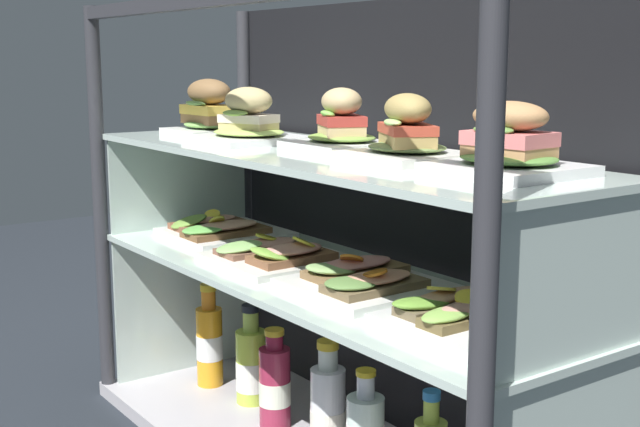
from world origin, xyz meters
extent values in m
cylinder|color=#333338|center=(-0.62, -0.20, 0.47)|extent=(0.03, 0.03, 0.94)
cylinder|color=#333338|center=(0.62, -0.20, 0.47)|extent=(0.03, 0.03, 0.94)
cylinder|color=#333338|center=(-0.62, 0.20, 0.47)|extent=(0.03, 0.03, 0.94)
cube|color=black|center=(0.00, 0.21, 0.48)|extent=(1.20, 0.01, 0.90)
cube|color=silver|center=(-0.60, 0.00, 0.21)|extent=(0.01, 0.37, 0.36)
cube|color=silver|center=(0.00, 0.00, 0.40)|extent=(1.22, 0.38, 0.01)
cube|color=silver|center=(-0.60, 0.00, 0.52)|extent=(0.01, 0.37, 0.23)
cube|color=silver|center=(0.60, 0.00, 0.52)|extent=(0.01, 0.37, 0.23)
cube|color=silver|center=(0.00, 0.00, 0.64)|extent=(1.22, 0.38, 0.01)
cube|color=white|center=(-0.44, 0.00, 0.65)|extent=(0.17, 0.17, 0.01)
ellipsoid|color=#79B056|center=(-0.44, 0.00, 0.67)|extent=(0.13, 0.11, 0.02)
cube|color=olive|center=(-0.44, 0.00, 0.68)|extent=(0.13, 0.08, 0.02)
cube|color=#F1C64B|center=(-0.44, 0.00, 0.70)|extent=(0.13, 0.09, 0.02)
ellipsoid|color=#57803E|center=(-0.44, -0.03, 0.72)|extent=(0.08, 0.03, 0.02)
ellipsoid|color=brown|center=(-0.44, 0.00, 0.74)|extent=(0.14, 0.09, 0.06)
cube|color=white|center=(-0.23, -0.02, 0.65)|extent=(0.21, 0.21, 0.01)
ellipsoid|color=#A3C65A|center=(-0.23, -0.02, 0.67)|extent=(0.16, 0.14, 0.02)
cube|color=#CEB879|center=(-0.23, -0.02, 0.68)|extent=(0.12, 0.10, 0.02)
cube|color=beige|center=(-0.23, -0.02, 0.70)|extent=(0.13, 0.11, 0.02)
ellipsoid|color=#719A42|center=(-0.23, -0.05, 0.71)|extent=(0.07, 0.05, 0.02)
ellipsoid|color=tan|center=(-0.23, -0.02, 0.73)|extent=(0.13, 0.11, 0.06)
cube|color=white|center=(0.00, 0.05, 0.65)|extent=(0.18, 0.18, 0.02)
ellipsoid|color=#77A143|center=(0.00, 0.05, 0.67)|extent=(0.14, 0.12, 0.02)
cube|color=#E1BD82|center=(0.00, 0.05, 0.68)|extent=(0.12, 0.11, 0.02)
cube|color=#BA3930|center=(0.00, 0.05, 0.70)|extent=(0.13, 0.11, 0.02)
ellipsoid|color=#7AC14C|center=(0.00, 0.02, 0.72)|extent=(0.07, 0.05, 0.02)
ellipsoid|color=tan|center=(0.00, 0.05, 0.74)|extent=(0.13, 0.11, 0.05)
cube|color=white|center=(0.22, 0.02, 0.65)|extent=(0.19, 0.19, 0.02)
ellipsoid|color=olive|center=(0.22, 0.02, 0.67)|extent=(0.14, 0.12, 0.02)
cube|color=tan|center=(0.22, 0.02, 0.68)|extent=(0.15, 0.12, 0.02)
cube|color=#BF4631|center=(0.22, 0.02, 0.70)|extent=(0.15, 0.13, 0.02)
ellipsoid|color=#A5D472|center=(0.22, -0.01, 0.71)|extent=(0.08, 0.06, 0.01)
ellipsoid|color=#9F874C|center=(0.22, 0.02, 0.74)|extent=(0.15, 0.13, 0.05)
cube|color=white|center=(0.44, 0.04, 0.65)|extent=(0.20, 0.20, 0.02)
ellipsoid|color=#54873A|center=(0.44, 0.04, 0.67)|extent=(0.16, 0.13, 0.02)
cube|color=tan|center=(0.44, 0.04, 0.68)|extent=(0.13, 0.09, 0.02)
cube|color=#DF7472|center=(0.44, 0.04, 0.70)|extent=(0.13, 0.10, 0.02)
ellipsoid|color=#5C8239|center=(0.44, 0.00, 0.72)|extent=(0.07, 0.04, 0.02)
ellipsoid|color=#AB7C4E|center=(0.44, 0.04, 0.73)|extent=(0.13, 0.10, 0.05)
cube|color=white|center=(-0.42, 0.02, 0.41)|extent=(0.25, 0.25, 0.02)
cube|color=brown|center=(-0.47, 0.01, 0.43)|extent=(0.09, 0.17, 0.01)
ellipsoid|color=#749D40|center=(-0.47, -0.04, 0.44)|extent=(0.10, 0.11, 0.04)
ellipsoid|color=#EC9F8A|center=(-0.47, 0.01, 0.44)|extent=(0.07, 0.14, 0.01)
cylinder|color=yellow|center=(-0.47, 0.02, 0.45)|extent=(0.05, 0.05, 0.02)
cube|color=brown|center=(-0.37, 0.00, 0.43)|extent=(0.09, 0.19, 0.01)
ellipsoid|color=#66B34E|center=(-0.37, -0.06, 0.44)|extent=(0.10, 0.11, 0.02)
ellipsoid|color=#E4A487|center=(-0.37, 0.00, 0.44)|extent=(0.07, 0.16, 0.02)
cylinder|color=yellow|center=(-0.38, -0.02, 0.46)|extent=(0.03, 0.04, 0.02)
cube|color=white|center=(-0.13, -0.01, 0.41)|extent=(0.25, 0.25, 0.01)
cube|color=brown|center=(-0.18, -0.02, 0.43)|extent=(0.09, 0.19, 0.01)
ellipsoid|color=#8DBD68|center=(-0.18, -0.08, 0.44)|extent=(0.10, 0.12, 0.03)
ellipsoid|color=#E59B8D|center=(-0.18, -0.02, 0.44)|extent=(0.07, 0.15, 0.01)
cylinder|color=yellow|center=(-0.19, -0.01, 0.45)|extent=(0.05, 0.05, 0.02)
cube|color=brown|center=(-0.07, -0.02, 0.43)|extent=(0.09, 0.17, 0.02)
ellipsoid|color=#8DC549|center=(-0.07, -0.07, 0.44)|extent=(0.10, 0.10, 0.04)
ellipsoid|color=#E69887|center=(-0.07, -0.02, 0.45)|extent=(0.07, 0.13, 0.02)
cylinder|color=yellow|center=(-0.07, 0.01, 0.46)|extent=(0.06, 0.06, 0.02)
cube|color=white|center=(0.14, 0.00, 0.41)|extent=(0.25, 0.25, 0.02)
cube|color=brown|center=(0.09, 0.02, 0.43)|extent=(0.09, 0.19, 0.01)
ellipsoid|color=#96BD6C|center=(0.09, -0.04, 0.44)|extent=(0.09, 0.11, 0.03)
ellipsoid|color=pink|center=(0.09, 0.02, 0.44)|extent=(0.07, 0.16, 0.02)
cylinder|color=orange|center=(0.10, 0.00, 0.46)|extent=(0.06, 0.06, 0.03)
cube|color=brown|center=(0.19, -0.02, 0.43)|extent=(0.09, 0.18, 0.01)
ellipsoid|color=#638A45|center=(0.19, -0.07, 0.44)|extent=(0.10, 0.11, 0.02)
ellipsoid|color=#F5A785|center=(0.19, -0.02, 0.44)|extent=(0.07, 0.15, 0.02)
cylinder|color=orange|center=(0.20, -0.03, 0.45)|extent=(0.06, 0.06, 0.02)
cube|color=white|center=(0.42, 0.00, 0.42)|extent=(0.25, 0.25, 0.02)
cube|color=brown|center=(0.36, 0.00, 0.43)|extent=(0.06, 0.20, 0.01)
ellipsoid|color=#6FA339|center=(0.36, -0.06, 0.44)|extent=(0.07, 0.11, 0.02)
ellipsoid|color=#E5A77C|center=(0.36, 0.00, 0.45)|extent=(0.05, 0.16, 0.02)
cylinder|color=#F8DF46|center=(0.35, -0.01, 0.46)|extent=(0.07, 0.07, 0.02)
cube|color=brown|center=(0.42, -0.01, 0.43)|extent=(0.06, 0.19, 0.01)
ellipsoid|color=#8EBB53|center=(0.42, -0.07, 0.44)|extent=(0.05, 0.10, 0.02)
ellipsoid|color=#E79E89|center=(0.42, -0.01, 0.45)|extent=(0.05, 0.15, 0.02)
cylinder|color=yellow|center=(0.42, -0.02, 0.46)|extent=(0.06, 0.06, 0.02)
cube|color=brown|center=(0.50, 0.02, 0.43)|extent=(0.06, 0.18, 0.01)
ellipsoid|color=#9FC962|center=(0.50, -0.03, 0.44)|extent=(0.08, 0.10, 0.02)
ellipsoid|color=#E2AA8A|center=(0.50, 0.02, 0.45)|extent=(0.05, 0.14, 0.02)
cylinder|color=#FAE145|center=(0.50, 0.03, 0.46)|extent=(0.06, 0.06, 0.01)
cylinder|color=orange|center=(-0.46, 0.00, 0.13)|extent=(0.06, 0.06, 0.19)
cylinder|color=silver|center=(-0.46, 0.00, 0.13)|extent=(0.06, 0.06, 0.06)
cylinder|color=orange|center=(-0.46, 0.00, 0.25)|extent=(0.03, 0.03, 0.05)
cylinder|color=gold|center=(-0.46, 0.00, 0.28)|extent=(0.04, 0.04, 0.02)
cylinder|color=#B9D343|center=(-0.31, 0.03, 0.12)|extent=(0.07, 0.07, 0.17)
cylinder|color=white|center=(-0.31, 0.03, 0.10)|extent=(0.07, 0.07, 0.07)
cylinder|color=#B1D551|center=(-0.31, 0.03, 0.23)|extent=(0.04, 0.04, 0.05)
cylinder|color=black|center=(-0.31, 0.03, 0.26)|extent=(0.04, 0.04, 0.02)
cylinder|color=maroon|center=(-0.17, 0.00, 0.12)|extent=(0.07, 0.07, 0.17)
cylinder|color=silver|center=(-0.17, 0.00, 0.11)|extent=(0.07, 0.07, 0.05)
cylinder|color=maroon|center=(-0.17, 0.00, 0.22)|extent=(0.04, 0.04, 0.03)
cylinder|color=gold|center=(-0.17, 0.00, 0.24)|extent=(0.04, 0.04, 0.01)
cylinder|color=silver|center=(0.00, 0.02, 0.12)|extent=(0.07, 0.07, 0.18)
cylinder|color=silver|center=(0.00, 0.02, 0.10)|extent=(0.07, 0.07, 0.05)
cylinder|color=white|center=(0.00, 0.02, 0.23)|extent=(0.04, 0.04, 0.04)
cylinder|color=gold|center=(0.00, 0.02, 0.26)|extent=(0.04, 0.04, 0.02)
cylinder|color=white|center=(0.14, 0.01, 0.22)|extent=(0.03, 0.03, 0.04)
cylinder|color=gold|center=(0.14, 0.01, 0.25)|extent=(0.04, 0.04, 0.01)
cylinder|color=#BBD349|center=(0.29, 0.02, 0.22)|extent=(0.03, 0.03, 0.04)
cylinder|color=#2C76B5|center=(0.29, 0.02, 0.25)|extent=(0.03, 0.03, 0.02)
camera|label=1|loc=(1.30, -0.93, 0.82)|focal=47.73mm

